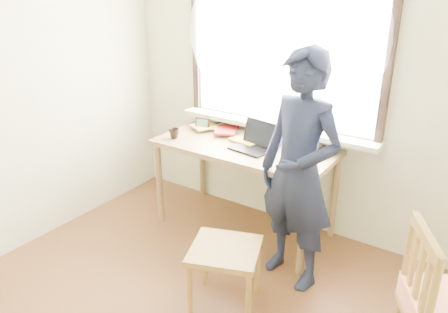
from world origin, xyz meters
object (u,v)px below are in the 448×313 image
Objects in this scene: desk at (245,154)px; work_chair at (225,257)px; mug_dark at (174,134)px; person at (299,172)px; laptop at (255,142)px; mug_white at (251,133)px.

work_chair is (0.42, -0.94, -0.34)m from desk.
person is (1.27, -0.16, 0.01)m from mug_dark.
mug_dark is (-0.71, -0.18, -0.01)m from laptop.
work_chair is 0.77m from person.
mug_dark is at bearing -173.74° from person.
mug_white is 0.19× the size of work_chair.
mug_dark is at bearing -160.20° from desk.
desk is at bearing 114.37° from work_chair.
work_chair is at bearing -35.07° from mug_dark.
mug_dark reaches higher than work_chair.
mug_dark is (-0.60, -0.22, 0.13)m from desk.
person reaches higher than desk.
desk is 0.88× the size of person.
mug_dark is 0.16× the size of work_chair.
laptop is 0.21× the size of person.
desk is 14.06× the size of mug_white.
person is at bearing -31.67° from laptop.
mug_dark is at bearing -145.12° from mug_white.
mug_white is 0.67m from mug_dark.
person reaches higher than mug_white.
person reaches higher than work_chair.
desk is 0.18m from laptop.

